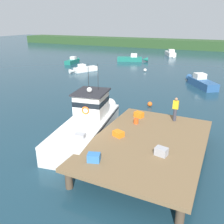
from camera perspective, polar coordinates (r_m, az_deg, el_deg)
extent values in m
plane|color=#193847|center=(16.22, -8.07, -7.07)|extent=(200.00, 200.00, 0.00)
cylinder|color=#4C3D2D|center=(12.03, -10.18, -15.32)|extent=(0.36, 0.36, 1.00)
cylinder|color=#4C3D2D|center=(10.47, 15.82, -22.33)|extent=(0.36, 0.36, 1.00)
cylinder|color=#4C3D2D|center=(18.40, 4.66, -1.73)|extent=(0.36, 0.36, 1.00)
cylinder|color=#4C3D2D|center=(17.42, 20.86, -4.45)|extent=(0.36, 0.36, 1.00)
cube|color=brown|center=(13.87, 8.64, -7.06)|extent=(6.00, 9.00, 0.20)
cube|color=silver|center=(16.42, -6.19, -4.47)|extent=(3.81, 8.31, 1.10)
cone|color=silver|center=(20.69, -1.17, 1.08)|extent=(1.39, 1.96, 1.10)
cube|color=black|center=(16.24, -6.25, -3.04)|extent=(3.81, 8.15, 0.12)
cube|color=silver|center=(16.17, -6.28, -2.52)|extent=(3.85, 8.31, 0.12)
cube|color=silver|center=(16.91, -4.88, 1.64)|extent=(2.24, 2.49, 1.80)
cube|color=black|center=(16.81, -4.91, 2.65)|extent=(2.27, 2.51, 0.36)
cube|color=#232328|center=(16.62, -4.98, 4.73)|extent=(2.53, 2.82, 0.10)
sphere|color=white|center=(16.29, -5.37, 5.23)|extent=(0.36, 0.36, 0.36)
cylinder|color=black|center=(16.97, -5.60, 8.35)|extent=(0.03, 0.03, 1.80)
cylinder|color=black|center=(16.73, -3.34, 8.24)|extent=(0.03, 0.03, 1.80)
cube|color=#939399|center=(14.09, -7.54, -5.71)|extent=(0.67, 0.53, 0.36)
torus|color=orange|center=(14.05, -12.07, -6.65)|extent=(0.65, 0.65, 0.12)
torus|color=#EA5119|center=(15.91, -6.31, 0.34)|extent=(0.55, 0.19, 0.54)
cube|color=orange|center=(14.09, 1.52, -5.15)|extent=(0.72, 0.63, 0.32)
cube|color=orange|center=(16.92, 6.38, -0.61)|extent=(0.70, 0.59, 0.38)
cube|color=#9E9EA3|center=(12.44, 11.57, -9.13)|extent=(0.67, 0.54, 0.41)
cube|color=#3370B2|center=(11.75, -4.33, -10.69)|extent=(0.71, 0.61, 0.40)
cylinder|color=#E04C19|center=(15.88, 5.71, -2.13)|extent=(0.32, 0.32, 0.34)
cylinder|color=#383842|center=(16.66, 14.62, -0.64)|extent=(0.22, 0.22, 0.86)
cube|color=gold|center=(16.42, 14.85, 1.66)|extent=(0.36, 0.22, 0.56)
sphere|color=#9E7051|center=(16.30, 14.97, 2.96)|extent=(0.20, 0.20, 0.20)
cube|color=white|center=(38.91, -6.27, 10.03)|extent=(2.76, 3.94, 0.69)
cone|color=white|center=(37.73, -9.36, 9.54)|extent=(1.04, 1.16, 0.69)
cube|color=silver|center=(38.46, -7.16, 10.78)|extent=(1.29, 1.28, 0.52)
cube|color=#196B5B|center=(48.72, 4.19, 12.36)|extent=(4.99, 3.01, 0.87)
cone|color=#196B5B|center=(48.70, 7.77, 12.23)|extent=(1.41, 1.21, 0.87)
cube|color=silver|center=(48.59, 5.23, 13.21)|extent=(1.52, 1.54, 0.65)
cube|color=#196B5B|center=(46.78, -9.47, 11.68)|extent=(1.72, 3.90, 0.68)
cone|color=#196B5B|center=(48.87, -8.22, 12.13)|extent=(0.81, 1.03, 0.68)
cube|color=silver|center=(47.27, -9.15, 12.52)|extent=(1.08, 1.07, 0.51)
cube|color=silver|center=(58.44, 13.60, 13.25)|extent=(3.46, 4.92, 0.86)
cone|color=silver|center=(55.59, 14.33, 12.83)|extent=(1.30, 1.45, 0.86)
cube|color=silver|center=(57.55, 13.87, 13.88)|extent=(1.61, 1.60, 0.65)
cube|color=#285184|center=(31.19, 20.62, 6.31)|extent=(3.98, 4.79, 0.87)
cone|color=#285184|center=(33.74, 18.19, 7.62)|extent=(1.40, 1.48, 0.87)
cube|color=silver|center=(31.74, 20.07, 8.03)|extent=(1.68, 1.68, 0.65)
sphere|color=silver|center=(38.84, 7.83, 9.79)|extent=(0.49, 0.49, 0.49)
sphere|color=#EA5B19|center=(22.81, 8.94, 1.86)|extent=(0.45, 0.45, 0.45)
cube|color=#284723|center=(74.54, 19.90, 14.74)|extent=(120.00, 8.00, 2.40)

